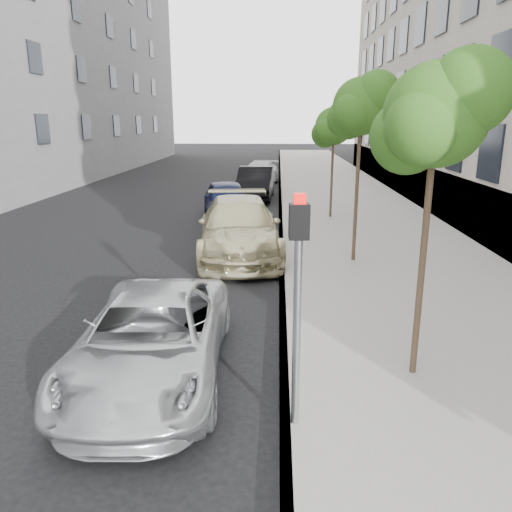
# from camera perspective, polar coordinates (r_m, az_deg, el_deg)

# --- Properties ---
(ground) EXTENTS (160.00, 160.00, 0.00)m
(ground) POSITION_cam_1_polar(r_m,az_deg,el_deg) (7.03, -6.88, -19.27)
(ground) COLOR black
(ground) RESTS_ON ground
(sidewalk) EXTENTS (6.40, 72.00, 0.14)m
(sidewalk) POSITION_cam_1_polar(r_m,az_deg,el_deg) (30.13, 8.77, 7.74)
(sidewalk) COLOR gray
(sidewalk) RESTS_ON ground
(curb) EXTENTS (0.15, 72.00, 0.14)m
(curb) POSITION_cam_1_polar(r_m,az_deg,el_deg) (29.95, 2.76, 7.86)
(curb) COLOR #9E9B93
(curb) RESTS_ON ground
(tree_near) EXTENTS (1.77, 1.57, 4.77)m
(tree_near) POSITION_cam_1_polar(r_m,az_deg,el_deg) (7.52, 20.08, 14.89)
(tree_near) COLOR #38281C
(tree_near) RESTS_ON sidewalk
(tree_mid) EXTENTS (1.81, 1.61, 5.06)m
(tree_mid) POSITION_cam_1_polar(r_m,az_deg,el_deg) (13.87, 12.05, 16.39)
(tree_mid) COLOR #38281C
(tree_mid) RESTS_ON sidewalk
(tree_far) EXTENTS (1.78, 1.58, 4.46)m
(tree_far) POSITION_cam_1_polar(r_m,az_deg,el_deg) (20.32, 8.96, 14.47)
(tree_far) COLOR #38281C
(tree_far) RESTS_ON sidewalk
(signal_pole) EXTENTS (0.25, 0.19, 3.01)m
(signal_pole) POSITION_cam_1_polar(r_m,az_deg,el_deg) (6.08, 4.79, -3.41)
(signal_pole) COLOR #939699
(signal_pole) RESTS_ON sidewalk
(minivan) EXTENTS (2.41, 4.89, 1.34)m
(minivan) POSITION_cam_1_polar(r_m,az_deg,el_deg) (8.09, -11.82, -9.17)
(minivan) COLOR #B3B7B8
(minivan) RESTS_ON ground
(suv) EXTENTS (2.93, 6.02, 1.69)m
(suv) POSITION_cam_1_polar(r_m,az_deg,el_deg) (14.96, -1.94, 3.26)
(suv) COLOR #C6BB8D
(suv) RESTS_ON ground
(sedan_blue) EXTENTS (2.53, 4.75, 1.54)m
(sedan_blue) POSITION_cam_1_polar(r_m,az_deg,el_deg) (20.71, -3.41, 6.43)
(sedan_blue) COLOR #101737
(sedan_blue) RESTS_ON ground
(sedan_black) EXTENTS (1.90, 4.97, 1.62)m
(sedan_black) POSITION_cam_1_polar(r_m,az_deg,el_deg) (25.88, -0.05, 8.34)
(sedan_black) COLOR black
(sedan_black) RESTS_ON ground
(sedan_rear) EXTENTS (2.68, 5.10, 1.41)m
(sedan_rear) POSITION_cam_1_polar(r_m,az_deg,el_deg) (31.34, 0.41, 9.38)
(sedan_rear) COLOR #A9ABB1
(sedan_rear) RESTS_ON ground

